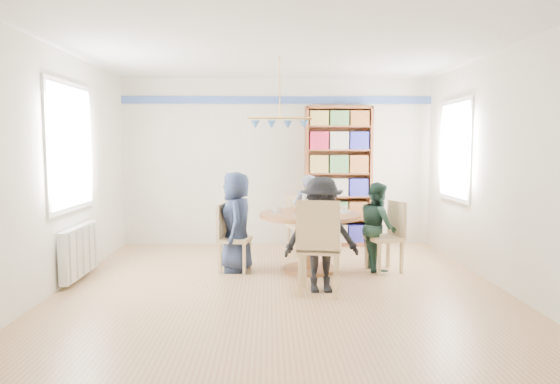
{
  "coord_description": "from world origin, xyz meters",
  "views": [
    {
      "loc": [
        -0.13,
        -5.66,
        1.61
      ],
      "look_at": [
        0.0,
        0.4,
        1.05
      ],
      "focal_mm": 32.0,
      "sensor_mm": 36.0,
      "label": 1
    }
  ],
  "objects_px": {
    "person_left": "(236,222)",
    "person_near": "(321,235)",
    "chair_right": "(389,233)",
    "person_right": "(378,226)",
    "chair_far": "(301,221)",
    "bookshelf": "(338,178)",
    "chair_left": "(229,234)",
    "chair_near": "(319,243)",
    "radiator": "(80,251)",
    "person_far": "(308,215)",
    "dining_table": "(310,228)"
  },
  "relations": [
    {
      "from": "radiator",
      "to": "person_right",
      "type": "xyz_separation_m",
      "value": [
        3.69,
        0.42,
        0.22
      ]
    },
    {
      "from": "radiator",
      "to": "chair_right",
      "type": "height_order",
      "value": "chair_right"
    },
    {
      "from": "radiator",
      "to": "person_left",
      "type": "relative_size",
      "value": 0.78
    },
    {
      "from": "dining_table",
      "to": "chair_near",
      "type": "xyz_separation_m",
      "value": [
        0.01,
        -1.08,
        0.02
      ]
    },
    {
      "from": "bookshelf",
      "to": "chair_far",
      "type": "bearing_deg",
      "value": -137.31
    },
    {
      "from": "person_near",
      "to": "person_far",
      "type": "bearing_deg",
      "value": 84.83
    },
    {
      "from": "radiator",
      "to": "dining_table",
      "type": "height_order",
      "value": "dining_table"
    },
    {
      "from": "radiator",
      "to": "chair_far",
      "type": "relative_size",
      "value": 1.14
    },
    {
      "from": "dining_table",
      "to": "chair_far",
      "type": "distance_m",
      "value": 1.08
    },
    {
      "from": "radiator",
      "to": "person_far",
      "type": "xyz_separation_m",
      "value": [
        2.85,
        1.27,
        0.25
      ]
    },
    {
      "from": "person_far",
      "to": "chair_far",
      "type": "bearing_deg",
      "value": -56.85
    },
    {
      "from": "dining_table",
      "to": "person_left",
      "type": "distance_m",
      "value": 0.95
    },
    {
      "from": "dining_table",
      "to": "person_right",
      "type": "height_order",
      "value": "person_right"
    },
    {
      "from": "chair_far",
      "to": "person_far",
      "type": "distance_m",
      "value": 0.24
    },
    {
      "from": "person_left",
      "to": "person_far",
      "type": "xyz_separation_m",
      "value": [
        0.99,
        0.88,
        -0.04
      ]
    },
    {
      "from": "radiator",
      "to": "bookshelf",
      "type": "height_order",
      "value": "bookshelf"
    },
    {
      "from": "radiator",
      "to": "chair_left",
      "type": "xyz_separation_m",
      "value": [
        1.77,
        0.38,
        0.13
      ]
    },
    {
      "from": "chair_right",
      "to": "person_left",
      "type": "relative_size",
      "value": 0.71
    },
    {
      "from": "bookshelf",
      "to": "person_near",
      "type": "bearing_deg",
      "value": -101.65
    },
    {
      "from": "chair_left",
      "to": "person_right",
      "type": "relative_size",
      "value": 0.76
    },
    {
      "from": "person_left",
      "to": "person_right",
      "type": "distance_m",
      "value": 1.83
    },
    {
      "from": "person_left",
      "to": "bookshelf",
      "type": "xyz_separation_m",
      "value": [
        1.53,
        1.65,
        0.46
      ]
    },
    {
      "from": "person_far",
      "to": "bookshelf",
      "type": "relative_size",
      "value": 0.53
    },
    {
      "from": "chair_right",
      "to": "person_right",
      "type": "distance_m",
      "value": 0.17
    },
    {
      "from": "dining_table",
      "to": "chair_left",
      "type": "xyz_separation_m",
      "value": [
        -1.04,
        0.0,
        -0.08
      ]
    },
    {
      "from": "person_left",
      "to": "person_near",
      "type": "bearing_deg",
      "value": 41.88
    },
    {
      "from": "dining_table",
      "to": "person_far",
      "type": "xyz_separation_m",
      "value": [
        0.04,
        0.89,
        0.04
      ]
    },
    {
      "from": "chair_right",
      "to": "radiator",
      "type": "bearing_deg",
      "value": -174.71
    },
    {
      "from": "chair_far",
      "to": "person_left",
      "type": "distance_m",
      "value": 1.39
    },
    {
      "from": "person_left",
      "to": "bookshelf",
      "type": "bearing_deg",
      "value": 132.48
    },
    {
      "from": "chair_near",
      "to": "bookshelf",
      "type": "bearing_deg",
      "value": 78.08
    },
    {
      "from": "person_right",
      "to": "person_near",
      "type": "distance_m",
      "value": 1.29
    },
    {
      "from": "person_left",
      "to": "person_near",
      "type": "height_order",
      "value": "person_left"
    },
    {
      "from": "chair_right",
      "to": "chair_left",
      "type": "bearing_deg",
      "value": 179.29
    },
    {
      "from": "chair_left",
      "to": "person_right",
      "type": "distance_m",
      "value": 1.92
    },
    {
      "from": "person_left",
      "to": "chair_near",
      "type": "bearing_deg",
      "value": 36.56
    },
    {
      "from": "person_right",
      "to": "person_near",
      "type": "relative_size",
      "value": 0.9
    },
    {
      "from": "person_left",
      "to": "person_right",
      "type": "bearing_deg",
      "value": 86.36
    },
    {
      "from": "person_near",
      "to": "person_left",
      "type": "bearing_deg",
      "value": 131.11
    },
    {
      "from": "chair_right",
      "to": "person_near",
      "type": "bearing_deg",
      "value": -136.92
    },
    {
      "from": "person_far",
      "to": "person_right",
      "type": "bearing_deg",
      "value": 139.33
    },
    {
      "from": "chair_far",
      "to": "person_far",
      "type": "xyz_separation_m",
      "value": [
        0.1,
        -0.18,
        0.12
      ]
    },
    {
      "from": "person_right",
      "to": "bookshelf",
      "type": "distance_m",
      "value": 1.73
    },
    {
      "from": "chair_near",
      "to": "person_near",
      "type": "distance_m",
      "value": 0.16
    },
    {
      "from": "dining_table",
      "to": "person_near",
      "type": "xyz_separation_m",
      "value": [
        0.05,
        -0.93,
        0.08
      ]
    },
    {
      "from": "chair_right",
      "to": "bookshelf",
      "type": "height_order",
      "value": "bookshelf"
    },
    {
      "from": "chair_right",
      "to": "person_left",
      "type": "height_order",
      "value": "person_left"
    },
    {
      "from": "person_left",
      "to": "chair_left",
      "type": "bearing_deg",
      "value": -86.33
    },
    {
      "from": "chair_far",
      "to": "person_near",
      "type": "distance_m",
      "value": 2.02
    },
    {
      "from": "radiator",
      "to": "dining_table",
      "type": "bearing_deg",
      "value": 7.68
    }
  ]
}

